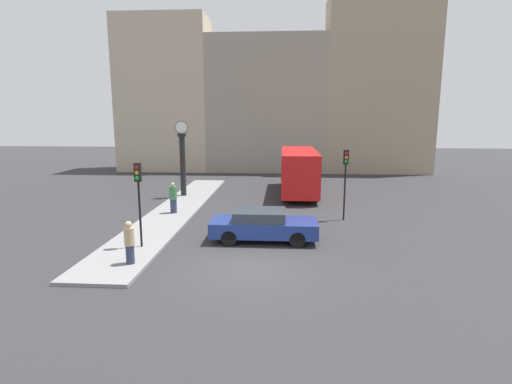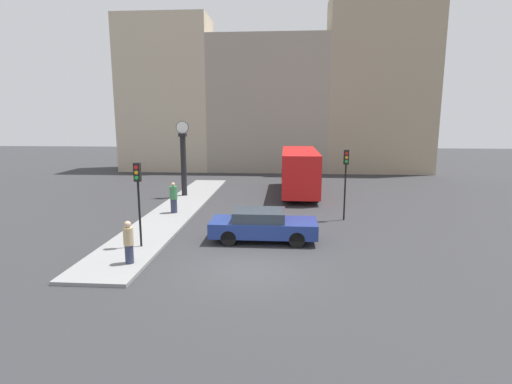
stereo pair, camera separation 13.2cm
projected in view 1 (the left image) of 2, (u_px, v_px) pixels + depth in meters
name	position (u px, v px, depth m)	size (l,w,h in m)	color
ground_plane	(249.00, 269.00, 14.56)	(120.00, 120.00, 0.00)	#2D2D30
sidewalk_corner	(177.00, 210.00, 23.57)	(2.59, 21.71, 0.13)	gray
building_row	(276.00, 96.00, 40.30)	(31.23, 5.00, 16.85)	#B7A88E
sedan_car	(263.00, 225.00, 17.73)	(4.70, 1.90, 1.40)	navy
bus_distant	(299.00, 169.00, 28.59)	(2.45, 8.82, 3.13)	red
traffic_light_near	(138.00, 187.00, 16.18)	(0.26, 0.24, 3.50)	black
traffic_light_far	(345.00, 170.00, 21.00)	(0.26, 0.24, 3.77)	black
street_clock	(183.00, 160.00, 27.14)	(0.84, 0.48, 5.06)	black
pedestrian_green_hoodie	(173.00, 198.00, 22.38)	(0.42, 0.42, 1.73)	#2D334C
pedestrian_tan_coat	(129.00, 242.00, 14.56)	(0.36, 0.36, 1.60)	#2D334C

